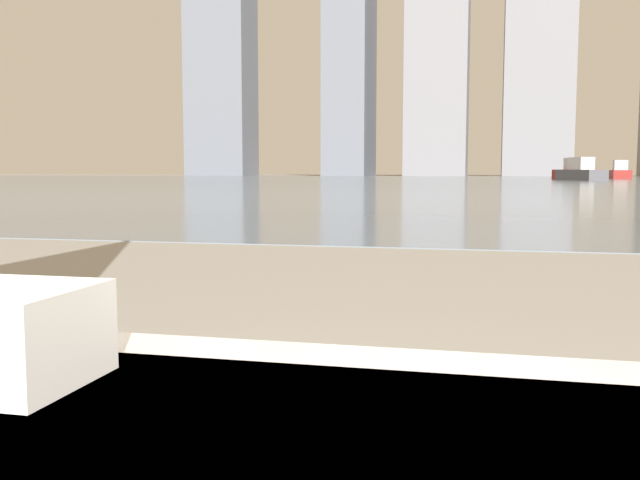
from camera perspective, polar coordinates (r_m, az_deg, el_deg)
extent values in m
cube|color=slate|center=(61.98, 12.94, 4.68)|extent=(180.00, 110.00, 0.01)
cube|color=maroon|center=(78.04, 22.87, 4.86)|extent=(1.98, 5.05, 0.87)
cube|color=silver|center=(78.05, 22.89, 5.54)|extent=(1.34, 1.93, 0.99)
cube|color=maroon|center=(68.48, 19.75, 4.95)|extent=(3.75, 5.48, 0.91)
cube|color=silver|center=(68.48, 19.78, 5.76)|extent=(1.98, 2.31, 1.04)
cube|color=#4C4C51|center=(62.32, 20.14, 4.90)|extent=(3.73, 5.30, 0.88)
cube|color=silver|center=(62.32, 20.17, 5.77)|extent=(1.95, 2.25, 1.01)
cube|color=slate|center=(127.99, -7.93, 14.32)|extent=(10.56, 8.76, 40.92)
cube|color=slate|center=(119.60, 9.43, 13.99)|extent=(9.65, 12.52, 37.08)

